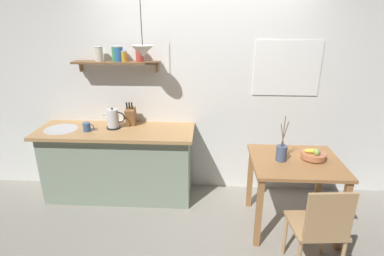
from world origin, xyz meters
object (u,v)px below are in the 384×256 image
object	(u,v)px
pendant_lamp	(143,51)
fruit_bowl	(313,155)
knife_block	(131,116)
twig_vase	(281,153)
coffee_mug_by_sink	(87,127)
electric_kettle	(113,119)
dining_table	(295,172)
dining_chair_near	(320,226)

from	to	relation	value
pendant_lamp	fruit_bowl	bearing A→B (deg)	-11.73
knife_block	pendant_lamp	bearing A→B (deg)	-43.07
twig_vase	pendant_lamp	xyz separation A→B (m)	(-1.43, 0.42, 0.94)
fruit_bowl	coffee_mug_by_sink	bearing A→B (deg)	171.94
knife_block	coffee_mug_by_sink	world-z (taller)	knife_block
knife_block	fruit_bowl	bearing A→B (deg)	-16.31
knife_block	pendant_lamp	size ratio (longest dim) A/B	0.49
electric_kettle	knife_block	world-z (taller)	knife_block
electric_kettle	coffee_mug_by_sink	size ratio (longest dim) A/B	1.98
fruit_bowl	pendant_lamp	distance (m)	2.05
knife_block	pendant_lamp	xyz separation A→B (m)	(0.23, -0.22, 0.79)
dining_table	electric_kettle	size ratio (longest dim) A/B	3.52
dining_table	electric_kettle	xyz separation A→B (m)	(-2.00, 0.51, 0.36)
electric_kettle	pendant_lamp	size ratio (longest dim) A/B	0.42
dining_table	electric_kettle	world-z (taller)	electric_kettle
twig_vase	electric_kettle	world-z (taller)	twig_vase
coffee_mug_by_sink	twig_vase	bearing A→B (deg)	-10.66
dining_table	coffee_mug_by_sink	distance (m)	2.33
twig_vase	knife_block	size ratio (longest dim) A/B	1.58
pendant_lamp	twig_vase	bearing A→B (deg)	-16.28
dining_chair_near	twig_vase	size ratio (longest dim) A/B	1.93
dining_table	coffee_mug_by_sink	bearing A→B (deg)	170.27
pendant_lamp	coffee_mug_by_sink	bearing A→B (deg)	-178.43
coffee_mug_by_sink	pendant_lamp	size ratio (longest dim) A/B	0.21
electric_kettle	pendant_lamp	bearing A→B (deg)	-13.06
fruit_bowl	knife_block	xyz separation A→B (m)	(-2.00, 0.58, 0.18)
dining_chair_near	coffee_mug_by_sink	xyz separation A→B (m)	(-2.33, 1.07, 0.44)
dining_chair_near	twig_vase	bearing A→B (deg)	107.23
knife_block	coffee_mug_by_sink	distance (m)	0.52
twig_vase	knife_block	bearing A→B (deg)	159.08
dining_chair_near	knife_block	size ratio (longest dim) A/B	3.04
coffee_mug_by_sink	pendant_lamp	xyz separation A→B (m)	(0.69, 0.02, 0.85)
dining_table	twig_vase	xyz separation A→B (m)	(-0.16, -0.01, 0.22)
coffee_mug_by_sink	electric_kettle	bearing A→B (deg)	22.58
dining_table	coffee_mug_by_sink	xyz separation A→B (m)	(-2.28, 0.39, 0.30)
twig_vase	dining_table	bearing A→B (deg)	3.02
twig_vase	pendant_lamp	size ratio (longest dim) A/B	0.78
dining_table	dining_chair_near	size ratio (longest dim) A/B	0.99
twig_vase	coffee_mug_by_sink	xyz separation A→B (m)	(-2.12, 0.40, 0.08)
knife_block	dining_chair_near	bearing A→B (deg)	-34.89
dining_chair_near	fruit_bowl	bearing A→B (deg)	80.01
electric_kettle	coffee_mug_by_sink	distance (m)	0.30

